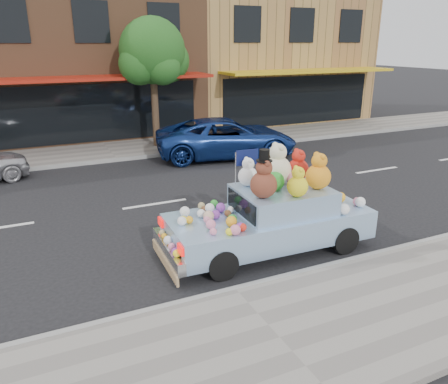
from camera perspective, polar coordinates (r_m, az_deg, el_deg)
ground at (r=12.22m, az=-8.99°, el=-1.57°), size 120.00×120.00×0.00m
near_sidewalk at (r=6.89m, az=7.26°, el=-18.69°), size 60.00×3.00×0.12m
far_sidewalk at (r=18.29m, az=-14.76°, el=5.17°), size 60.00×3.00×0.12m
near_kerb at (r=7.96m, az=1.43°, el=-12.76°), size 60.00×0.12×0.13m
far_kerb at (r=16.86m, az=-13.80°, el=4.11°), size 60.00×0.12×0.13m
storefront_mid at (r=23.23m, az=-18.19°, el=16.66°), size 10.00×9.80×7.30m
storefront_right at (r=26.45m, az=4.84°, el=17.68°), size 10.00×9.80×7.30m
street_tree at (r=18.32m, az=-9.28°, el=17.07°), size 3.00×2.70×5.22m
car_blue at (r=16.92m, az=0.33°, el=7.09°), size 5.78×3.58×1.49m
art_car at (r=9.28m, az=6.24°, el=-2.83°), size 4.54×1.91×2.32m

